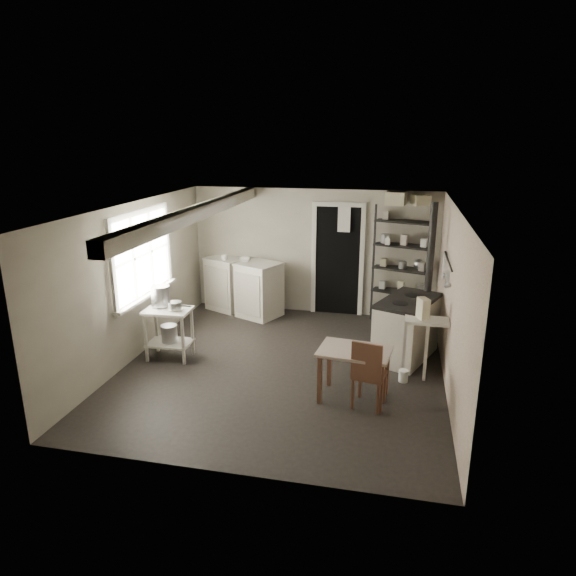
% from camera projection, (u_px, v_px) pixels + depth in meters
% --- Properties ---
extents(floor, '(5.00, 5.00, 0.00)m').
position_uv_depth(floor, '(284.00, 366.00, 7.43)').
color(floor, black).
rests_on(floor, ground).
extents(ceiling, '(5.00, 5.00, 0.00)m').
position_uv_depth(ceiling, '(283.00, 207.00, 6.77)').
color(ceiling, silver).
rests_on(ceiling, wall_back).
extents(wall_back, '(4.50, 0.02, 2.30)m').
position_uv_depth(wall_back, '(314.00, 252.00, 9.44)').
color(wall_back, '#A59E8D').
rests_on(wall_back, ground).
extents(wall_front, '(4.50, 0.02, 2.30)m').
position_uv_depth(wall_front, '(224.00, 367.00, 4.76)').
color(wall_front, '#A59E8D').
rests_on(wall_front, ground).
extents(wall_left, '(0.02, 5.00, 2.30)m').
position_uv_depth(wall_left, '(135.00, 281.00, 7.56)').
color(wall_left, '#A59E8D').
rests_on(wall_left, ground).
extents(wall_right, '(0.02, 5.00, 2.30)m').
position_uv_depth(wall_right, '(453.00, 301.00, 6.64)').
color(wall_right, '#A59E8D').
rests_on(wall_right, ground).
extents(window, '(0.12, 1.76, 1.28)m').
position_uv_depth(window, '(141.00, 255.00, 7.64)').
color(window, beige).
rests_on(window, wall_left).
extents(doorway, '(0.96, 0.10, 2.08)m').
position_uv_depth(doorway, '(337.00, 261.00, 9.36)').
color(doorway, beige).
rests_on(doorway, ground).
extents(ceiling_beam, '(0.18, 5.00, 0.18)m').
position_uv_depth(ceiling_beam, '(198.00, 212.00, 7.05)').
color(ceiling_beam, beige).
rests_on(ceiling_beam, ceiling).
extents(wallpaper_panel, '(0.01, 5.00, 2.30)m').
position_uv_depth(wallpaper_panel, '(452.00, 301.00, 6.64)').
color(wallpaper_panel, beige).
rests_on(wallpaper_panel, wall_right).
extents(utensil_rail, '(0.06, 1.20, 0.44)m').
position_uv_depth(utensil_rail, '(447.00, 261.00, 7.10)').
color(utensil_rail, '#B0B0B2').
rests_on(utensil_rail, wall_right).
extents(prep_table, '(0.69, 0.50, 0.77)m').
position_uv_depth(prep_table, '(169.00, 333.00, 7.62)').
color(prep_table, beige).
rests_on(prep_table, ground).
extents(stockpot, '(0.34, 0.34, 0.30)m').
position_uv_depth(stockpot, '(160.00, 296.00, 7.58)').
color(stockpot, '#B0B0B2').
rests_on(stockpot, prep_table).
extents(saucepan, '(0.24, 0.24, 0.11)m').
position_uv_depth(saucepan, '(175.00, 305.00, 7.43)').
color(saucepan, '#B0B0B2').
rests_on(saucepan, prep_table).
extents(bucket, '(0.31, 0.31, 0.26)m').
position_uv_depth(bucket, '(169.00, 334.00, 7.62)').
color(bucket, '#B0B0B2').
rests_on(bucket, prep_table).
extents(base_cabinets, '(1.66, 1.23, 1.01)m').
position_uv_depth(base_cabinets, '(244.00, 288.00, 9.60)').
color(base_cabinets, beige).
rests_on(base_cabinets, ground).
extents(mixing_bowl, '(0.35, 0.35, 0.07)m').
position_uv_depth(mixing_bowl, '(244.00, 264.00, 9.35)').
color(mixing_bowl, silver).
rests_on(mixing_bowl, base_cabinets).
extents(counter_cup, '(0.15, 0.15, 0.10)m').
position_uv_depth(counter_cup, '(224.00, 262.00, 9.45)').
color(counter_cup, silver).
rests_on(counter_cup, base_cabinets).
extents(shelf_rack, '(1.06, 0.66, 2.09)m').
position_uv_depth(shelf_rack, '(402.00, 270.00, 8.99)').
color(shelf_rack, black).
rests_on(shelf_rack, ground).
extents(shelf_jar, '(0.10, 0.10, 0.19)m').
position_uv_depth(shelf_jar, '(387.00, 246.00, 8.89)').
color(shelf_jar, silver).
rests_on(shelf_jar, shelf_rack).
extents(storage_box_a, '(0.36, 0.33, 0.22)m').
position_uv_depth(storage_box_a, '(395.00, 209.00, 8.67)').
color(storage_box_a, beige).
rests_on(storage_box_a, shelf_rack).
extents(storage_box_b, '(0.34, 0.33, 0.17)m').
position_uv_depth(storage_box_b, '(420.00, 211.00, 8.64)').
color(storage_box_b, beige).
rests_on(storage_box_b, shelf_rack).
extents(stove, '(1.03, 1.32, 0.91)m').
position_uv_depth(stove, '(406.00, 329.00, 7.64)').
color(stove, beige).
rests_on(stove, ground).
extents(stovepipe, '(0.13, 0.13, 1.39)m').
position_uv_depth(stovepipe, '(431.00, 248.00, 7.71)').
color(stovepipe, black).
rests_on(stovepipe, stove).
extents(side_ledge, '(0.58, 0.32, 0.89)m').
position_uv_depth(side_ledge, '(424.00, 351.00, 6.90)').
color(side_ledge, beige).
rests_on(side_ledge, ground).
extents(oats_box, '(0.18, 0.22, 0.28)m').
position_uv_depth(oats_box, '(423.00, 310.00, 6.76)').
color(oats_box, beige).
rests_on(oats_box, side_ledge).
extents(work_table, '(0.94, 0.71, 0.67)m').
position_uv_depth(work_table, '(354.00, 371.00, 6.43)').
color(work_table, beige).
rests_on(work_table, ground).
extents(table_cup, '(0.10, 0.10, 0.09)m').
position_uv_depth(table_cup, '(376.00, 345.00, 6.13)').
color(table_cup, silver).
rests_on(table_cup, work_table).
extents(chair, '(0.44, 0.46, 0.90)m').
position_uv_depth(chair, '(370.00, 370.00, 6.22)').
color(chair, '#543224').
rests_on(chair, ground).
extents(flour_sack, '(0.40, 0.35, 0.44)m').
position_uv_depth(flour_sack, '(384.00, 318.00, 8.70)').
color(flour_sack, silver).
rests_on(flour_sack, ground).
extents(floor_crock, '(0.17, 0.17, 0.16)m').
position_uv_depth(floor_crock, '(403.00, 376.00, 6.96)').
color(floor_crock, silver).
rests_on(floor_crock, ground).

